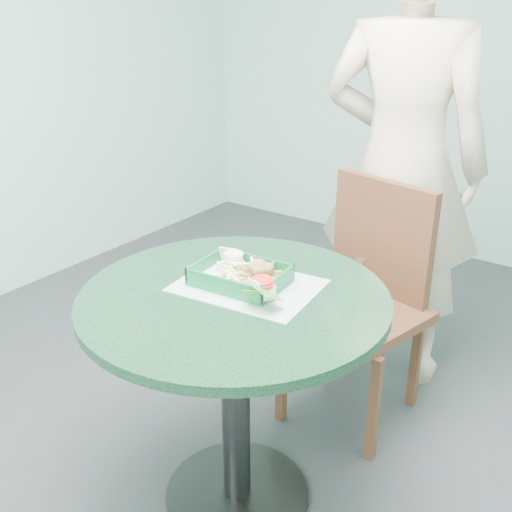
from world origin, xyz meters
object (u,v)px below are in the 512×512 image
Objects in this scene: food_basket at (240,285)px; crab_sandwich at (259,278)px; cafe_table at (235,350)px; sauce_ramekin at (236,263)px; dining_chair at (366,286)px; diner_person at (408,108)px.

crab_sandwich is at bearing 15.67° from food_basket.
crab_sandwich is (0.03, 0.08, 0.22)m from cafe_table.
food_basket is (-0.02, 0.06, 0.19)m from cafe_table.
crab_sandwich is 0.13m from sauce_ramekin.
crab_sandwich is at bearing 67.96° from cafe_table.
dining_chair is 0.40× the size of diner_person.
diner_person reaches higher than crab_sandwich.
sauce_ramekin is (-0.18, -0.59, 0.27)m from dining_chair.
diner_person reaches higher than cafe_table.
food_basket is (-0.12, -0.65, 0.23)m from dining_chair.
sauce_ramekin is at bearing 158.92° from crab_sandwich.
cafe_table is 15.47× the size of sauce_ramekin.
food_basket is at bearing -86.74° from dining_chair.
dining_chair is 3.50× the size of food_basket.
sauce_ramekin reaches higher than food_basket.
cafe_table is 3.43× the size of food_basket.
food_basket is at bearing 111.18° from cafe_table.
dining_chair reaches higher than food_basket.
cafe_table is 7.91× the size of crab_sandwich.
sauce_ramekin is at bearing -93.50° from dining_chair.
dining_chair reaches higher than crab_sandwich.
cafe_table is at bearing -68.82° from food_basket.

